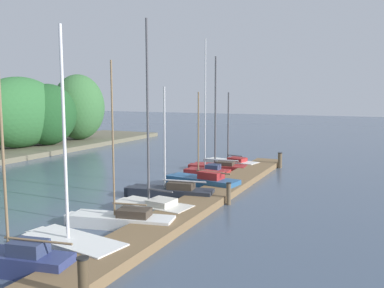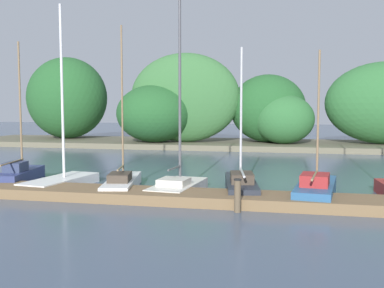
{
  "view_description": "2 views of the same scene",
  "coord_description": "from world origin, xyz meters",
  "px_view_note": "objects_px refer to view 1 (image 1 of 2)",
  "views": [
    {
      "loc": [
        -17.29,
        6.01,
        5.07
      ],
      "look_at": [
        2.13,
        15.08,
        2.4
      ],
      "focal_mm": 38.18,
      "sensor_mm": 36.0,
      "label": 1
    },
    {
      "loc": [
        1.42,
        -1.34,
        3.24
      ],
      "look_at": [
        -1.94,
        14.28,
        1.88
      ],
      "focal_mm": 42.25,
      "sensor_mm": 36.0,
      "label": 2
    }
  ],
  "objects_px": {
    "sailboat_6": "(207,171)",
    "sailboat_4": "(169,192)",
    "sailboat_7": "(217,164)",
    "mooring_piling_1": "(229,194)",
    "sailboat_1": "(70,240)",
    "sailboat_2": "(119,219)",
    "sailboat_0": "(14,259)",
    "mooring_piling_0": "(83,284)",
    "mooring_piling_2": "(280,160)",
    "sailboat_5": "(201,181)",
    "sailboat_8": "(230,162)",
    "sailboat_3": "(152,203)"
  },
  "relations": [
    {
      "from": "sailboat_6",
      "to": "sailboat_4",
      "type": "bearing_deg",
      "value": 89.88
    },
    {
      "from": "sailboat_7",
      "to": "mooring_piling_1",
      "type": "bearing_deg",
      "value": 108.35
    },
    {
      "from": "sailboat_1",
      "to": "sailboat_2",
      "type": "distance_m",
      "value": 2.57
    },
    {
      "from": "sailboat_6",
      "to": "mooring_piling_1",
      "type": "distance_m",
      "value": 6.22
    },
    {
      "from": "sailboat_2",
      "to": "sailboat_4",
      "type": "relative_size",
      "value": 1.17
    },
    {
      "from": "sailboat_1",
      "to": "sailboat_7",
      "type": "height_order",
      "value": "sailboat_7"
    },
    {
      "from": "sailboat_2",
      "to": "sailboat_6",
      "type": "bearing_deg",
      "value": -98.5
    },
    {
      "from": "sailboat_6",
      "to": "mooring_piling_1",
      "type": "height_order",
      "value": "sailboat_6"
    },
    {
      "from": "sailboat_0",
      "to": "sailboat_1",
      "type": "distance_m",
      "value": 2.04
    },
    {
      "from": "sailboat_4",
      "to": "mooring_piling_0",
      "type": "xyz_separation_m",
      "value": [
        -9.91,
        -3.07,
        0.31
      ]
    },
    {
      "from": "mooring_piling_2",
      "to": "sailboat_1",
      "type": "bearing_deg",
      "value": 170.87
    },
    {
      "from": "sailboat_5",
      "to": "sailboat_8",
      "type": "relative_size",
      "value": 1.0
    },
    {
      "from": "sailboat_1",
      "to": "sailboat_3",
      "type": "height_order",
      "value": "sailboat_3"
    },
    {
      "from": "sailboat_7",
      "to": "sailboat_6",
      "type": "bearing_deg",
      "value": 89.77
    },
    {
      "from": "sailboat_2",
      "to": "sailboat_8",
      "type": "bearing_deg",
      "value": -99.31
    },
    {
      "from": "sailboat_4",
      "to": "sailboat_6",
      "type": "bearing_deg",
      "value": -96.0
    },
    {
      "from": "sailboat_1",
      "to": "sailboat_0",
      "type": "bearing_deg",
      "value": 91.13
    },
    {
      "from": "sailboat_8",
      "to": "sailboat_3",
      "type": "bearing_deg",
      "value": 105.17
    },
    {
      "from": "mooring_piling_0",
      "to": "sailboat_8",
      "type": "bearing_deg",
      "value": 9.93
    },
    {
      "from": "sailboat_8",
      "to": "sailboat_2",
      "type": "bearing_deg",
      "value": 104.21
    },
    {
      "from": "sailboat_0",
      "to": "mooring_piling_1",
      "type": "bearing_deg",
      "value": -118.95
    },
    {
      "from": "sailboat_0",
      "to": "sailboat_4",
      "type": "bearing_deg",
      "value": -101.28
    },
    {
      "from": "sailboat_2",
      "to": "mooring_piling_1",
      "type": "relative_size",
      "value": 6.12
    },
    {
      "from": "sailboat_7",
      "to": "sailboat_3",
      "type": "bearing_deg",
      "value": 88.89
    },
    {
      "from": "sailboat_2",
      "to": "sailboat_8",
      "type": "height_order",
      "value": "sailboat_2"
    },
    {
      "from": "sailboat_5",
      "to": "mooring_piling_2",
      "type": "xyz_separation_m",
      "value": [
        7.78,
        -2.45,
        0.16
      ]
    },
    {
      "from": "sailboat_5",
      "to": "mooring_piling_0",
      "type": "relative_size",
      "value": 3.93
    },
    {
      "from": "sailboat_3",
      "to": "sailboat_7",
      "type": "distance_m",
      "value": 10.21
    },
    {
      "from": "sailboat_7",
      "to": "sailboat_8",
      "type": "xyz_separation_m",
      "value": [
        1.88,
        -0.21,
        -0.09
      ]
    },
    {
      "from": "mooring_piling_1",
      "to": "sailboat_0",
      "type": "bearing_deg",
      "value": 161.8
    },
    {
      "from": "sailboat_4",
      "to": "sailboat_7",
      "type": "relative_size",
      "value": 0.72
    },
    {
      "from": "sailboat_1",
      "to": "sailboat_3",
      "type": "relative_size",
      "value": 0.88
    },
    {
      "from": "sailboat_3",
      "to": "sailboat_6",
      "type": "relative_size",
      "value": 0.98
    },
    {
      "from": "sailboat_0",
      "to": "sailboat_1",
      "type": "xyz_separation_m",
      "value": [
        2.02,
        -0.25,
        -0.08
      ]
    },
    {
      "from": "sailboat_7",
      "to": "mooring_piling_1",
      "type": "relative_size",
      "value": 7.25
    },
    {
      "from": "sailboat_0",
      "to": "mooring_piling_2",
      "type": "height_order",
      "value": "sailboat_0"
    },
    {
      "from": "mooring_piling_2",
      "to": "sailboat_0",
      "type": "bearing_deg",
      "value": 171.08
    },
    {
      "from": "sailboat_4",
      "to": "mooring_piling_1",
      "type": "relative_size",
      "value": 5.24
    },
    {
      "from": "sailboat_4",
      "to": "mooring_piling_1",
      "type": "distance_m",
      "value": 3.0
    },
    {
      "from": "sailboat_6",
      "to": "mooring_piling_2",
      "type": "xyz_separation_m",
      "value": [
        4.96,
        -3.3,
        0.14
      ]
    },
    {
      "from": "sailboat_0",
      "to": "sailboat_8",
      "type": "relative_size",
      "value": 1.14
    },
    {
      "from": "sailboat_3",
      "to": "sailboat_1",
      "type": "bearing_deg",
      "value": 93.3
    },
    {
      "from": "sailboat_8",
      "to": "mooring_piling_1",
      "type": "distance_m",
      "value": 10.13
    },
    {
      "from": "sailboat_2",
      "to": "sailboat_3",
      "type": "relative_size",
      "value": 0.77
    },
    {
      "from": "sailboat_4",
      "to": "mooring_piling_1",
      "type": "height_order",
      "value": "sailboat_4"
    },
    {
      "from": "sailboat_4",
      "to": "mooring_piling_0",
      "type": "distance_m",
      "value": 10.38
    },
    {
      "from": "sailboat_2",
      "to": "sailboat_5",
      "type": "height_order",
      "value": "sailboat_2"
    },
    {
      "from": "sailboat_4",
      "to": "mooring_piling_2",
      "type": "xyz_separation_m",
      "value": [
        10.44,
        -2.99,
        0.19
      ]
    },
    {
      "from": "sailboat_6",
      "to": "mooring_piling_2",
      "type": "relative_size",
      "value": 7.81
    },
    {
      "from": "sailboat_5",
      "to": "sailboat_6",
      "type": "distance_m",
      "value": 2.95
    }
  ]
}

